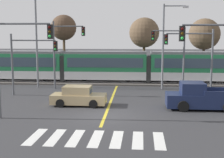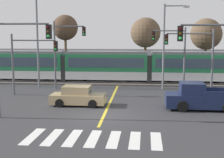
{
  "view_description": "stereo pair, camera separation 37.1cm",
  "coord_description": "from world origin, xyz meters",
  "px_view_note": "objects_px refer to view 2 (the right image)",
  "views": [
    {
      "loc": [
        2.09,
        -20.37,
        5.42
      ],
      "look_at": [
        -0.04,
        6.49,
        1.6
      ],
      "focal_mm": 50.0,
      "sensor_mm": 36.0,
      "label": 1
    },
    {
      "loc": [
        2.46,
        -20.34,
        5.42
      ],
      "look_at": [
        -0.04,
        6.49,
        1.6
      ],
      "focal_mm": 50.0,
      "sensor_mm": 36.0,
      "label": 2
    }
  ],
  "objects_px": {
    "traffic_light_near_right": "(220,55)",
    "traffic_light_mid_right": "(196,52)",
    "traffic_light_far_left": "(64,45)",
    "street_lamp_west": "(39,36)",
    "light_rail_tram": "(107,65)",
    "bare_tree_west": "(65,28)",
    "sedan_crossing": "(78,96)",
    "traffic_light_mid_left": "(29,55)",
    "traffic_light_far_right": "(174,49)",
    "street_lamp_centre": "(166,41)",
    "bare_tree_far_east": "(206,34)",
    "bare_tree_east": "(146,33)",
    "traffic_light_near_left": "(14,53)",
    "pickup_truck": "(201,98)"
  },
  "relations": [
    {
      "from": "traffic_light_mid_left",
      "to": "traffic_light_mid_right",
      "type": "relative_size",
      "value": 0.93
    },
    {
      "from": "pickup_truck",
      "to": "bare_tree_far_east",
      "type": "relative_size",
      "value": 0.72
    },
    {
      "from": "traffic_light_far_right",
      "to": "traffic_light_far_left",
      "type": "height_order",
      "value": "traffic_light_far_left"
    },
    {
      "from": "traffic_light_mid_left",
      "to": "traffic_light_near_left",
      "type": "height_order",
      "value": "traffic_light_near_left"
    },
    {
      "from": "traffic_light_near_left",
      "to": "street_lamp_west",
      "type": "bearing_deg",
      "value": 101.18
    },
    {
      "from": "light_rail_tram",
      "to": "bare_tree_west",
      "type": "bearing_deg",
      "value": 141.24
    },
    {
      "from": "street_lamp_centre",
      "to": "bare_tree_west",
      "type": "xyz_separation_m",
      "value": [
        -12.12,
        8.19,
        1.47
      ]
    },
    {
      "from": "traffic_light_mid_left",
      "to": "street_lamp_centre",
      "type": "height_order",
      "value": "street_lamp_centre"
    },
    {
      "from": "light_rail_tram",
      "to": "street_lamp_centre",
      "type": "distance_m",
      "value": 7.7
    },
    {
      "from": "light_rail_tram",
      "to": "bare_tree_west",
      "type": "height_order",
      "value": "bare_tree_west"
    },
    {
      "from": "traffic_light_near_right",
      "to": "street_lamp_west",
      "type": "bearing_deg",
      "value": 139.62
    },
    {
      "from": "traffic_light_far_left",
      "to": "bare_tree_west",
      "type": "distance_m",
      "value": 9.17
    },
    {
      "from": "sedan_crossing",
      "to": "traffic_light_mid_left",
      "type": "height_order",
      "value": "traffic_light_mid_left"
    },
    {
      "from": "light_rail_tram",
      "to": "traffic_light_mid_right",
      "type": "xyz_separation_m",
      "value": [
        8.54,
        -7.09,
        1.93
      ]
    },
    {
      "from": "street_lamp_centre",
      "to": "traffic_light_near_right",
      "type": "bearing_deg",
      "value": -80.46
    },
    {
      "from": "traffic_light_mid_left",
      "to": "traffic_light_mid_right",
      "type": "xyz_separation_m",
      "value": [
        14.71,
        0.64,
        0.34
      ]
    },
    {
      "from": "light_rail_tram",
      "to": "street_lamp_west",
      "type": "distance_m",
      "value": 8.09
    },
    {
      "from": "traffic_light_mid_left",
      "to": "traffic_light_far_right",
      "type": "height_order",
      "value": "traffic_light_far_right"
    },
    {
      "from": "traffic_light_far_left",
      "to": "bare_tree_east",
      "type": "bearing_deg",
      "value": 42.82
    },
    {
      "from": "bare_tree_far_east",
      "to": "traffic_light_far_right",
      "type": "bearing_deg",
      "value": -116.2
    },
    {
      "from": "traffic_light_mid_left",
      "to": "street_lamp_west",
      "type": "xyz_separation_m",
      "value": [
        -0.48,
        4.46,
        1.65
      ]
    },
    {
      "from": "light_rail_tram",
      "to": "traffic_light_near_right",
      "type": "height_order",
      "value": "traffic_light_near_right"
    },
    {
      "from": "pickup_truck",
      "to": "sedan_crossing",
      "type": "bearing_deg",
      "value": 176.89
    },
    {
      "from": "traffic_light_near_right",
      "to": "traffic_light_mid_right",
      "type": "bearing_deg",
      "value": 89.05
    },
    {
      "from": "light_rail_tram",
      "to": "sedan_crossing",
      "type": "relative_size",
      "value": 6.64
    },
    {
      "from": "traffic_light_far_right",
      "to": "street_lamp_centre",
      "type": "xyz_separation_m",
      "value": [
        -0.64,
        0.9,
        0.75
      ]
    },
    {
      "from": "traffic_light_far_right",
      "to": "street_lamp_centre",
      "type": "distance_m",
      "value": 1.34
    },
    {
      "from": "traffic_light_near_left",
      "to": "traffic_light_far_right",
      "type": "relative_size",
      "value": 1.05
    },
    {
      "from": "sedan_crossing",
      "to": "traffic_light_mid_right",
      "type": "xyz_separation_m",
      "value": [
        9.54,
        4.29,
        3.27
      ]
    },
    {
      "from": "traffic_light_mid_left",
      "to": "traffic_light_near_left",
      "type": "distance_m",
      "value": 8.07
    },
    {
      "from": "bare_tree_far_east",
      "to": "traffic_light_near_right",
      "type": "bearing_deg",
      "value": -99.27
    },
    {
      "from": "sedan_crossing",
      "to": "traffic_light_mid_left",
      "type": "distance_m",
      "value": 6.97
    },
    {
      "from": "bare_tree_east",
      "to": "traffic_light_far_left",
      "type": "bearing_deg",
      "value": -137.18
    },
    {
      "from": "traffic_light_far_left",
      "to": "street_lamp_west",
      "type": "relative_size",
      "value": 0.72
    },
    {
      "from": "traffic_light_near_left",
      "to": "traffic_light_far_right",
      "type": "height_order",
      "value": "traffic_light_near_left"
    },
    {
      "from": "pickup_truck",
      "to": "street_lamp_west",
      "type": "relative_size",
      "value": 0.58
    },
    {
      "from": "street_lamp_west",
      "to": "traffic_light_mid_right",
      "type": "bearing_deg",
      "value": -14.1
    },
    {
      "from": "traffic_light_near_left",
      "to": "street_lamp_centre",
      "type": "relative_size",
      "value": 0.77
    },
    {
      "from": "traffic_light_far_right",
      "to": "light_rail_tram",
      "type": "bearing_deg",
      "value": 147.56
    },
    {
      "from": "bare_tree_west",
      "to": "traffic_light_mid_left",
      "type": "bearing_deg",
      "value": -91.49
    },
    {
      "from": "traffic_light_near_right",
      "to": "traffic_light_far_left",
      "type": "xyz_separation_m",
      "value": [
        -12.22,
        12.02,
        0.12
      ]
    },
    {
      "from": "pickup_truck",
      "to": "bare_tree_west",
      "type": "relative_size",
      "value": 0.68
    },
    {
      "from": "pickup_truck",
      "to": "traffic_light_far_left",
      "type": "distance_m",
      "value": 14.82
    },
    {
      "from": "traffic_light_mid_right",
      "to": "bare_tree_far_east",
      "type": "relative_size",
      "value": 0.79
    },
    {
      "from": "bare_tree_east",
      "to": "bare_tree_far_east",
      "type": "relative_size",
      "value": 1.0
    },
    {
      "from": "light_rail_tram",
      "to": "street_lamp_west",
      "type": "height_order",
      "value": "street_lamp_west"
    },
    {
      "from": "traffic_light_far_right",
      "to": "pickup_truck",
      "type": "bearing_deg",
      "value": -80.0
    },
    {
      "from": "traffic_light_far_right",
      "to": "bare_tree_east",
      "type": "height_order",
      "value": "bare_tree_east"
    },
    {
      "from": "bare_tree_far_east",
      "to": "pickup_truck",
      "type": "bearing_deg",
      "value": -101.86
    },
    {
      "from": "traffic_light_near_right",
      "to": "street_lamp_centre",
      "type": "distance_m",
      "value": 12.76
    }
  ]
}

